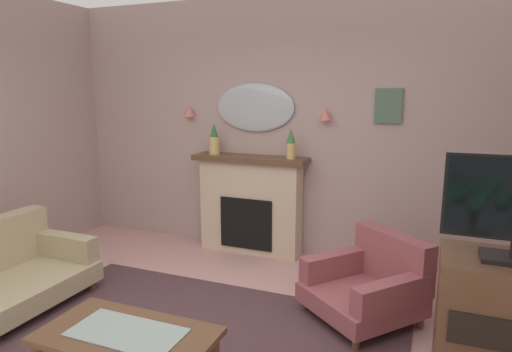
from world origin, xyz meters
name	(u,v)px	position (x,y,z in m)	size (l,w,h in m)	color
wall_back	(283,128)	(0.00, 2.60, 1.48)	(6.39, 0.10, 2.96)	#B29993
fireplace	(250,205)	(-0.32, 2.38, 0.57)	(1.36, 0.36, 1.16)	beige
mantel_vase_right	(214,141)	(-0.77, 2.35, 1.32)	(0.12, 0.12, 0.37)	tan
mantel_vase_centre	(291,143)	(0.18, 2.35, 1.33)	(0.10, 0.10, 0.34)	tan
wall_mirror	(255,108)	(-0.32, 2.52, 1.71)	(0.96, 0.06, 0.56)	#B2BCC6
wall_sconce_left	(189,111)	(-1.17, 2.47, 1.66)	(0.14, 0.14, 0.14)	#D17066
wall_sconce_right	(325,114)	(0.53, 2.47, 1.66)	(0.14, 0.14, 0.14)	#D17066
framed_picture	(388,106)	(1.18, 2.53, 1.75)	(0.28, 0.03, 0.36)	#4C6B56
coffee_table	(127,341)	(-0.04, -0.30, 0.38)	(1.10, 0.60, 0.45)	brown
armchair_by_coffee_table	(370,283)	(1.23, 1.30, 0.31)	(1.14, 1.14, 0.71)	#934C51
tv_cabinet	(504,327)	(2.14, 0.63, 0.45)	(0.80, 0.57, 0.90)	brown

